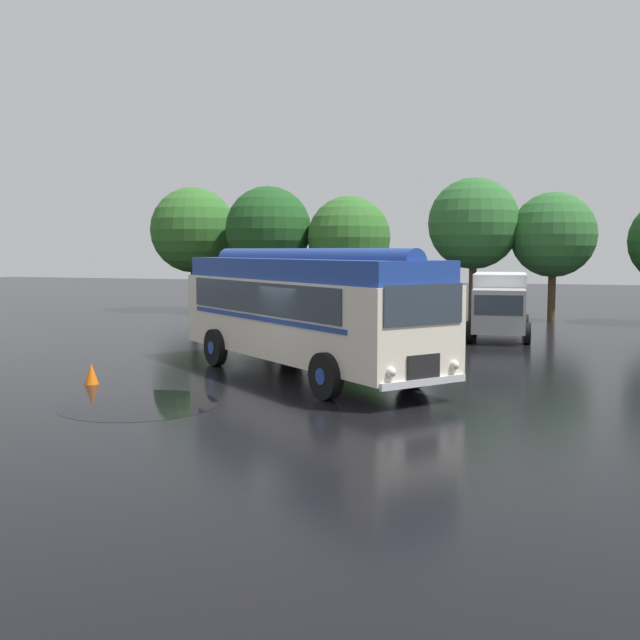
{
  "coord_description": "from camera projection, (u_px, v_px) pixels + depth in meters",
  "views": [
    {
      "loc": [
        6.29,
        -18.39,
        3.46
      ],
      "look_at": [
        -0.31,
        2.37,
        1.4
      ],
      "focal_mm": 42.0,
      "sensor_mm": 36.0,
      "label": 1
    }
  ],
  "objects": [
    {
      "name": "ground_plane",
      "position": [
        304.0,
        381.0,
        19.67
      ],
      "size": [
        120.0,
        120.0,
        0.0
      ],
      "primitive_type": "plane",
      "color": "black"
    },
    {
      "name": "vintage_bus",
      "position": [
        304.0,
        307.0,
        20.4
      ],
      "size": [
        9.33,
        8.31,
        3.49
      ],
      "color": "silver",
      "rests_on": "ground"
    },
    {
      "name": "car_near_left",
      "position": [
        364.0,
        314.0,
        30.51
      ],
      "size": [
        2.02,
        4.23,
        1.66
      ],
      "color": "black",
      "rests_on": "ground"
    },
    {
      "name": "car_mid_left",
      "position": [
        432.0,
        313.0,
        30.59
      ],
      "size": [
        2.01,
        4.23,
        1.66
      ],
      "color": "#B7BABF",
      "rests_on": "ground"
    },
    {
      "name": "box_van",
      "position": [
        500.0,
        303.0,
        29.57
      ],
      "size": [
        2.58,
        5.87,
        2.5
      ],
      "color": "silver",
      "rests_on": "ground"
    },
    {
      "name": "tree_far_left",
      "position": [
        194.0,
        231.0,
        41.6
      ],
      "size": [
        4.74,
        4.74,
        6.9
      ],
      "color": "#4C3823",
      "rests_on": "ground"
    },
    {
      "name": "tree_left_of_centre",
      "position": [
        268.0,
        230.0,
        39.25
      ],
      "size": [
        4.51,
        4.51,
        6.76
      ],
      "color": "#4C3823",
      "rests_on": "ground"
    },
    {
      "name": "tree_centre",
      "position": [
        348.0,
        236.0,
        38.33
      ],
      "size": [
        4.25,
        4.25,
        6.18
      ],
      "color": "#4C3823",
      "rests_on": "ground"
    },
    {
      "name": "tree_right_of_centre",
      "position": [
        476.0,
        225.0,
        36.62
      ],
      "size": [
        4.47,
        4.47,
        6.96
      ],
      "color": "#4C3823",
      "rests_on": "ground"
    },
    {
      "name": "tree_far_right",
      "position": [
        553.0,
        235.0,
        35.93
      ],
      "size": [
        4.09,
        4.09,
        6.21
      ],
      "color": "#4C3823",
      "rests_on": "ground"
    },
    {
      "name": "traffic_cone",
      "position": [
        91.0,
        374.0,
        19.23
      ],
      "size": [
        0.36,
        0.36,
        0.55
      ],
      "primitive_type": "cone",
      "color": "orange",
      "rests_on": "ground"
    },
    {
      "name": "puddle_patch",
      "position": [
        139.0,
        404.0,
        16.71
      ],
      "size": [
        3.54,
        3.54,
        0.01
      ],
      "primitive_type": "cylinder",
      "color": "black",
      "rests_on": "ground"
    }
  ]
}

